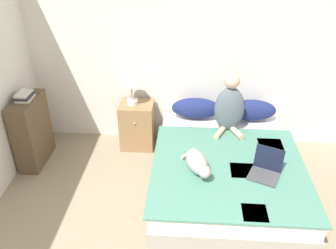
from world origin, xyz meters
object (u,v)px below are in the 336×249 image
Objects in this scene: book_stack_top at (24,96)px; laptop_open at (265,170)px; pillow_near at (196,108)px; bookshelf at (32,131)px; person_sitting at (230,107)px; table_lamp at (131,78)px; pillow_far at (251,110)px; nightstand at (137,125)px; cat_tabby at (197,163)px; bed at (226,172)px.

laptop_open is at bearing -13.70° from book_stack_top.
bookshelf is (-2.01, -0.48, -0.14)m from pillow_near.
person_sitting is 1.49× the size of table_lamp.
bookshelf is (-2.72, -0.48, -0.14)m from pillow_far.
pillow_far is 1.00× the size of nightstand.
cat_tabby is at bearing -17.83° from book_stack_top.
bookshelf is at bearing -159.76° from table_lamp.
book_stack_top is at bearing -169.91° from pillow_far.
person_sitting is at bearing 4.87° from bookshelf.
table_lamp reaches higher than book_stack_top.
bookshelf is at bearing 170.97° from bed.
bookshelf is at bearing 33.20° from book_stack_top.
bed is 3.19× the size of nightstand.
pillow_near is at bearing 180.00° from pillow_far.
book_stack_top is (-2.72, -0.48, 0.34)m from pillow_far.
cat_tabby is at bearing -89.11° from pillow_near.
pillow_near is at bearing 112.41° from bed.
pillow_far is at bearing 41.57° from person_sitting.
book_stack_top is (-2.03, 0.65, 0.37)m from cat_tabby.
pillow_near reaches higher than bed.
cat_tabby is 1.55× the size of laptop_open.
nightstand is 0.72× the size of bookshelf.
table_lamp is at bearing -178.35° from pillow_far.
table_lamp is (-1.21, 0.23, 0.23)m from person_sitting.
pillow_far is 2.57× the size of book_stack_top.
book_stack_top reaches higher than nightstand.
bookshelf is 0.48m from book_stack_top.
book_stack_top is (-2.01, -0.48, 0.34)m from pillow_near.
cat_tabby is 1.37m from nightstand.
nightstand is at bearing 144.05° from bed.
laptop_open is at bearing -35.78° from table_lamp.
cat_tabby is (-0.38, -0.86, -0.21)m from person_sitting.
cat_tabby is 1.45m from table_lamp.
bed is 0.54m from cat_tabby.
table_lamp is (-1.53, -0.04, 0.41)m from pillow_far.
nightstand is (-0.77, -0.04, -0.26)m from pillow_near.
person_sitting is 2.43m from bookshelf.
table_lamp reaches higher than bookshelf.
pillow_far is 1.15m from laptop_open.
cat_tabby is (-0.34, -0.28, 0.32)m from bed.
table_lamp reaches higher than cat_tabby.
person_sitting is at bearing 135.78° from cat_tabby.
bed is at bearing -112.36° from pillow_far.
nightstand is at bearing 2.36° from table_lamp.
bookshelf is (-1.19, -0.44, -0.55)m from table_lamp.
person_sitting is 2.42m from book_stack_top.
cat_tabby is 0.69m from laptop_open.
table_lamp is at bearing 20.26° from book_stack_top.
pillow_far is at bearing 10.09° from book_stack_top.
pillow_near is 0.85× the size of person_sitting.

